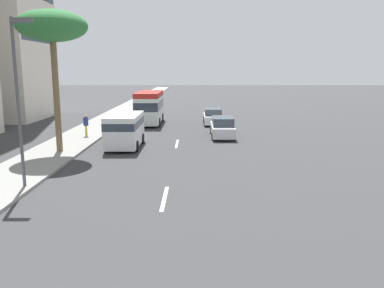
% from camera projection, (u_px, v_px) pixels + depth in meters
% --- Properties ---
extents(ground_plane, '(198.00, 198.00, 0.00)m').
position_uv_depth(ground_plane, '(180.00, 131.00, 34.39)').
color(ground_plane, '#38383A').
extents(sidewalk_right, '(162.00, 3.56, 0.15)m').
position_uv_depth(sidewalk_right, '(91.00, 130.00, 34.41)').
color(sidewalk_right, gray).
rests_on(sidewalk_right, ground_plane).
extents(lane_stripe_mid, '(3.20, 0.16, 0.01)m').
position_uv_depth(lane_stripe_mid, '(164.00, 198.00, 16.49)').
color(lane_stripe_mid, silver).
rests_on(lane_stripe_mid, ground_plane).
extents(lane_stripe_far, '(3.20, 0.16, 0.01)m').
position_uv_depth(lane_stripe_far, '(177.00, 144.00, 28.52)').
color(lane_stripe_far, silver).
rests_on(lane_stripe_far, ground_plane).
extents(car_lead, '(4.78, 1.81, 1.61)m').
position_uv_depth(car_lead, '(222.00, 127.00, 31.26)').
color(car_lead, silver).
rests_on(car_lead, ground_plane).
extents(van_second, '(4.85, 2.19, 2.28)m').
position_uv_depth(van_second, '(125.00, 128.00, 27.03)').
color(van_second, white).
rests_on(van_second, ground_plane).
extents(car_third, '(4.62, 1.79, 1.55)m').
position_uv_depth(car_third, '(213.00, 117.00, 38.56)').
color(car_third, white).
rests_on(car_third, ground_plane).
extents(minibus_fourth, '(6.56, 2.38, 3.15)m').
position_uv_depth(minibus_fourth, '(149.00, 106.00, 38.43)').
color(minibus_fourth, silver).
rests_on(minibus_fourth, ground_plane).
extents(pedestrian_mid_block, '(0.38, 0.38, 1.69)m').
position_uv_depth(pedestrian_mid_block, '(86.00, 124.00, 30.76)').
color(pedestrian_mid_block, gold).
rests_on(pedestrian_mid_block, sidewalk_right).
extents(palm_tree, '(4.28, 4.28, 8.72)m').
position_uv_depth(palm_tree, '(52.00, 28.00, 23.95)').
color(palm_tree, brown).
rests_on(palm_tree, sidewalk_right).
extents(street_lamp, '(0.24, 0.97, 7.32)m').
position_uv_depth(street_lamp, '(19.00, 86.00, 16.91)').
color(street_lamp, '#4C4C51').
rests_on(street_lamp, sidewalk_right).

